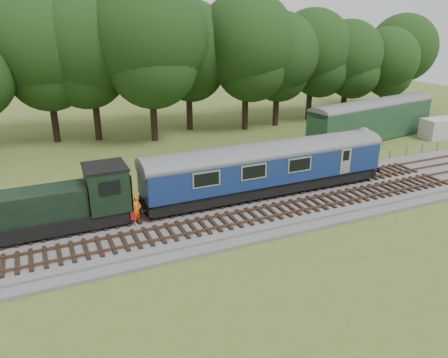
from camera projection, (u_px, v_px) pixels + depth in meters
name	position (u px, v px, depth m)	size (l,w,h in m)	color
ground	(234.00, 213.00, 29.41)	(120.00, 120.00, 0.00)	#475F23
ballast	(234.00, 211.00, 29.35)	(70.00, 7.00, 0.35)	#4C4C4F
track_north	(225.00, 200.00, 30.46)	(67.20, 2.40, 0.21)	black
track_south	(244.00, 217.00, 27.90)	(67.20, 2.40, 0.21)	black
fence	(208.00, 190.00, 33.25)	(64.00, 0.12, 1.00)	#6B6054
tree_line	(148.00, 136.00, 48.18)	(70.00, 8.00, 18.00)	black
dmu_railcar	(267.00, 164.00, 30.93)	(18.05, 2.86, 3.88)	black
shunter_loco	(61.00, 205.00, 25.82)	(8.91, 2.60, 3.38)	black
worker	(137.00, 210.00, 26.83)	(0.70, 0.46, 1.93)	#FF620D
parked_coach	(372.00, 118.00, 45.90)	(16.61, 5.56, 4.18)	#193722
shed	(356.00, 128.00, 46.26)	(3.58, 3.58, 2.55)	#193722
caravan	(441.00, 128.00, 47.04)	(4.33, 2.12, 2.12)	#A9A9A4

